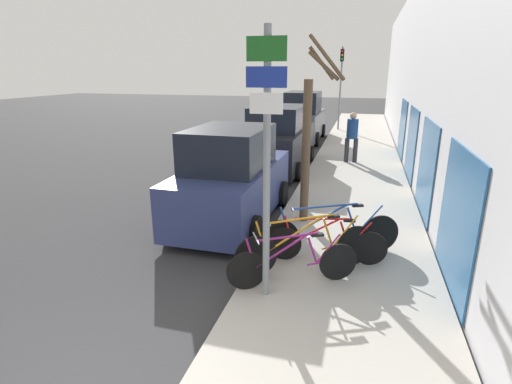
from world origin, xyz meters
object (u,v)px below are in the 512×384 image
at_px(bicycle_0, 293,263).
at_px(signpost, 267,156).
at_px(parked_car_1, 279,141).
at_px(parked_car_2, 303,119).
at_px(bicycle_2, 326,243).
at_px(parked_car_0, 232,180).
at_px(pedestrian_near, 352,134).
at_px(traffic_light, 341,77).
at_px(street_tree, 308,142).
at_px(bicycle_3, 331,233).
at_px(bicycle_1, 307,247).

bearing_deg(bicycle_0, signpost, 112.20).
relative_size(parked_car_1, parked_car_2, 1.02).
distance_m(bicycle_2, parked_car_2, 13.69).
distance_m(parked_car_1, parked_car_2, 6.20).
relative_size(parked_car_0, pedestrian_near, 2.36).
height_order(parked_car_0, traffic_light, traffic_light).
distance_m(street_tree, traffic_light, 15.05).
bearing_deg(bicycle_0, parked_car_2, -18.16).
height_order(bicycle_0, pedestrian_near, pedestrian_near).
relative_size(signpost, street_tree, 0.97).
relative_size(pedestrian_near, traffic_light, 0.41).
distance_m(bicycle_3, parked_car_0, 2.91).
bearing_deg(bicycle_1, parked_car_1, -13.16).
bearing_deg(parked_car_0, signpost, -62.80).
relative_size(bicycle_0, traffic_light, 0.43).
height_order(bicycle_0, bicycle_3, bicycle_3).
height_order(bicycle_2, pedestrian_near, pedestrian_near).
distance_m(bicycle_3, traffic_light, 16.84).
distance_m(bicycle_0, bicycle_1, 0.56).
bearing_deg(parked_car_0, pedestrian_near, 70.02).
distance_m(pedestrian_near, street_tree, 6.54).
height_order(bicycle_1, pedestrian_near, pedestrian_near).
height_order(parked_car_2, pedestrian_near, parked_car_2).
height_order(parked_car_2, traffic_light, traffic_light).
distance_m(parked_car_0, pedestrian_near, 6.97).
relative_size(signpost, bicycle_1, 1.74).
bearing_deg(parked_car_0, street_tree, 2.84).
height_order(parked_car_1, pedestrian_near, parked_car_1).
bearing_deg(parked_car_0, bicycle_2, -37.81).
bearing_deg(signpost, bicycle_1, 61.97).
bearing_deg(bicycle_3, parked_car_1, -2.91).
xyz_separation_m(bicycle_0, traffic_light, (-0.50, 17.89, 2.51)).
height_order(bicycle_2, bicycle_3, bicycle_3).
distance_m(bicycle_1, parked_car_2, 14.01).
relative_size(bicycle_0, pedestrian_near, 1.06).
xyz_separation_m(bicycle_1, traffic_light, (-0.64, 17.35, 2.47)).
distance_m(pedestrian_near, traffic_light, 8.81).
distance_m(bicycle_2, bicycle_3, 0.35).
xyz_separation_m(bicycle_0, parked_car_0, (-1.94, 2.81, 0.48)).
xyz_separation_m(signpost, bicycle_0, (0.35, 0.40, -1.78)).
bearing_deg(signpost, bicycle_0, 48.42).
xyz_separation_m(bicycle_0, bicycle_3, (0.47, 1.26, 0.05)).
distance_m(signpost, traffic_light, 18.30).
xyz_separation_m(bicycle_1, parked_car_2, (-2.18, 13.83, 0.52)).
bearing_deg(pedestrian_near, street_tree, -101.94).
bearing_deg(parked_car_1, signpost, -78.69).
height_order(bicycle_3, parked_car_2, parked_car_2).
bearing_deg(bicycle_0, pedestrian_near, -29.48).
bearing_deg(parked_car_1, bicycle_1, -73.91).
bearing_deg(bicycle_3, bicycle_0, 137.05).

